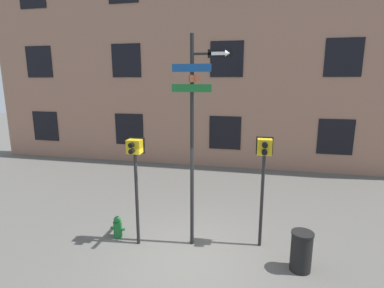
% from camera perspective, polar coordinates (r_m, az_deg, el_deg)
% --- Properties ---
extents(ground_plane, '(60.00, 60.00, 0.00)m').
position_cam_1_polar(ground_plane, '(7.57, -0.74, -20.55)').
color(ground_plane, '#595651').
extents(building_facade, '(24.00, 0.63, 13.29)m').
position_cam_1_polar(building_facade, '(14.39, 6.94, 22.29)').
color(building_facade, '#936B56').
rests_on(building_facade, ground_plane).
extents(street_sign_pole, '(1.38, 1.07, 5.09)m').
position_cam_1_polar(street_sign_pole, '(6.99, 0.50, 3.39)').
color(street_sign_pole, black).
rests_on(street_sign_pole, ground_plane).
extents(pedestrian_signal_left, '(0.40, 0.40, 2.73)m').
position_cam_1_polar(pedestrian_signal_left, '(7.33, -10.75, -3.57)').
color(pedestrian_signal_left, black).
rests_on(pedestrian_signal_left, ground_plane).
extents(pedestrian_signal_right, '(0.40, 0.40, 2.76)m').
position_cam_1_polar(pedestrian_signal_right, '(7.30, 13.51, -3.40)').
color(pedestrian_signal_right, black).
rests_on(pedestrian_signal_right, ground_plane).
extents(fire_hydrant, '(0.38, 0.22, 0.59)m').
position_cam_1_polar(fire_hydrant, '(8.42, -13.97, -15.12)').
color(fire_hydrant, '#196028').
rests_on(fire_hydrant, ground_plane).
extents(trash_bin, '(0.48, 0.48, 0.90)m').
position_cam_1_polar(trash_bin, '(7.28, 20.09, -18.64)').
color(trash_bin, black).
rests_on(trash_bin, ground_plane).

